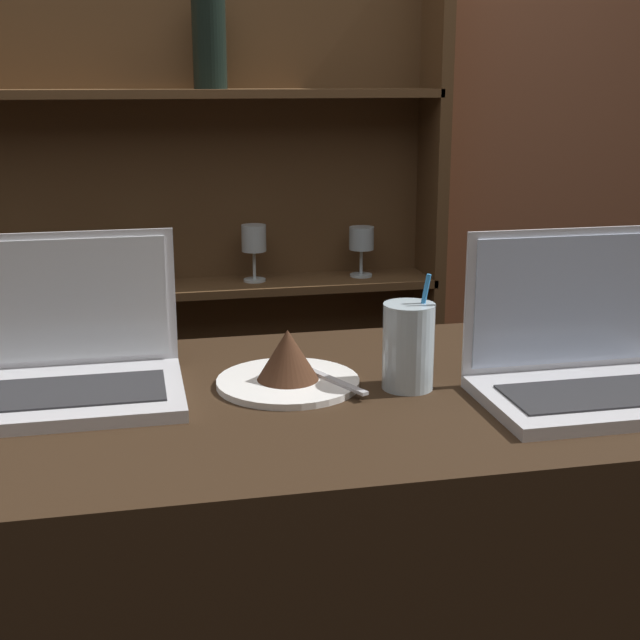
# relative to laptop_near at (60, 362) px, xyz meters

# --- Properties ---
(back_wall) EXTENTS (7.00, 0.06, 2.70)m
(back_wall) POSITION_rel_laptop_near_xyz_m (0.28, 1.01, 0.22)
(back_wall) COLOR brown
(back_wall) RESTS_ON ground_plane
(back_shelf) EXTENTS (1.49, 0.18, 1.86)m
(back_shelf) POSITION_rel_laptop_near_xyz_m (0.12, 0.93, -0.15)
(back_shelf) COLOR brown
(back_shelf) RESTS_ON ground_plane
(laptop_near) EXTENTS (0.34, 0.24, 0.22)m
(laptop_near) POSITION_rel_laptop_near_xyz_m (0.00, 0.00, 0.00)
(laptop_near) COLOR silver
(laptop_near) RESTS_ON bar_counter
(laptop_far) EXTENTS (0.34, 0.22, 0.23)m
(laptop_far) POSITION_rel_laptop_near_xyz_m (0.74, -0.16, 0.00)
(laptop_far) COLOR silver
(laptop_far) RESTS_ON bar_counter
(cake_plate) EXTENTS (0.21, 0.21, 0.09)m
(cake_plate) POSITION_rel_laptop_near_xyz_m (0.33, -0.04, -0.02)
(cake_plate) COLOR white
(cake_plate) RESTS_ON bar_counter
(water_glass) EXTENTS (0.08, 0.08, 0.17)m
(water_glass) POSITION_rel_laptop_near_xyz_m (0.50, -0.08, 0.02)
(water_glass) COLOR silver
(water_glass) RESTS_ON bar_counter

